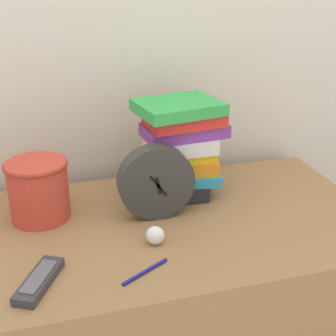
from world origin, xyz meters
name	(u,v)px	position (x,y,z in m)	size (l,w,h in m)	color
wall_back	(109,36)	(0.00, 0.68, 1.20)	(6.00, 0.04, 2.40)	silver
desk_clock	(156,182)	(0.05, 0.34, 0.87)	(0.20, 0.05, 0.20)	#333333
book_stack	(180,148)	(0.15, 0.45, 0.92)	(0.26, 0.21, 0.28)	#232328
basket	(38,188)	(-0.25, 0.42, 0.86)	(0.16, 0.16, 0.16)	#C63D2D
tv_remote	(39,280)	(-0.26, 0.13, 0.79)	(0.11, 0.16, 0.02)	#333338
crumpled_paper_ball	(155,235)	(0.01, 0.21, 0.80)	(0.04, 0.04, 0.04)	white
pen	(145,272)	(-0.04, 0.10, 0.78)	(0.12, 0.07, 0.01)	navy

